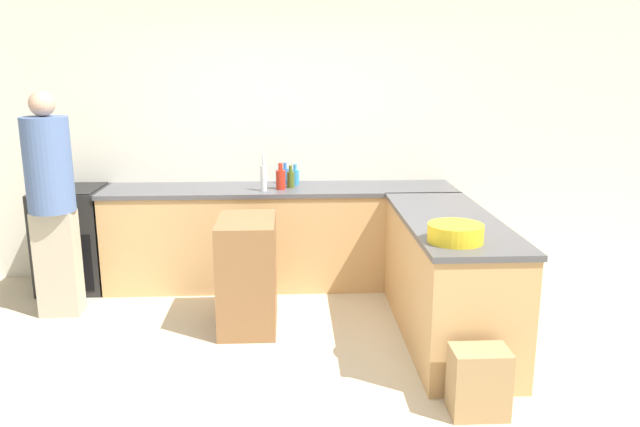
{
  "coord_description": "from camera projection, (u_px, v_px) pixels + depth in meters",
  "views": [
    {
      "loc": [
        0.09,
        -3.89,
        2.05
      ],
      "look_at": [
        0.31,
        0.52,
        0.98
      ],
      "focal_mm": 35.0,
      "sensor_mm": 36.0,
      "label": 1
    }
  ],
  "objects": [
    {
      "name": "ground_plane",
      "position": [
        279.0,
        371.0,
        4.25
      ],
      "size": [
        14.0,
        14.0,
        0.0
      ],
      "primitive_type": "plane",
      "color": "beige"
    },
    {
      "name": "wall_back",
      "position": [
        280.0,
        138.0,
        5.97
      ],
      "size": [
        8.0,
        0.06,
        2.7
      ],
      "color": "silver",
      "rests_on": "ground_plane"
    },
    {
      "name": "counter_back",
      "position": [
        281.0,
        236.0,
        5.85
      ],
      "size": [
        3.23,
        0.65,
        0.93
      ],
      "color": "tan",
      "rests_on": "ground_plane"
    },
    {
      "name": "counter_peninsula",
      "position": [
        447.0,
        278.0,
        4.71
      ],
      "size": [
        0.69,
        1.89,
        0.93
      ],
      "color": "tan",
      "rests_on": "ground_plane"
    },
    {
      "name": "range_oven",
      "position": [
        74.0,
        238.0,
        5.76
      ],
      "size": [
        0.59,
        0.62,
        0.95
      ],
      "color": "black",
      "rests_on": "ground_plane"
    },
    {
      "name": "island_table",
      "position": [
        248.0,
        273.0,
        4.89
      ],
      "size": [
        0.44,
        0.67,
        0.88
      ],
      "color": "brown",
      "rests_on": "ground_plane"
    },
    {
      "name": "mixing_bowl",
      "position": [
        455.0,
        233.0,
        3.98
      ],
      "size": [
        0.36,
        0.36,
        0.12
      ],
      "color": "yellow",
      "rests_on": "counter_peninsula"
    },
    {
      "name": "vinegar_bottle_clear",
      "position": [
        264.0,
        177.0,
        5.55
      ],
      "size": [
        0.06,
        0.06,
        0.31
      ],
      "color": "silver",
      "rests_on": "counter_back"
    },
    {
      "name": "dish_soap_bottle",
      "position": [
        295.0,
        177.0,
        5.85
      ],
      "size": [
        0.07,
        0.07,
        0.19
      ],
      "color": "#338CBF",
      "rests_on": "counter_back"
    },
    {
      "name": "hot_sauce_bottle",
      "position": [
        281.0,
        179.0,
        5.63
      ],
      "size": [
        0.09,
        0.09,
        0.24
      ],
      "color": "red",
      "rests_on": "counter_back"
    },
    {
      "name": "olive_oil_bottle",
      "position": [
        291.0,
        179.0,
        5.71
      ],
      "size": [
        0.07,
        0.07,
        0.2
      ],
      "color": "#475B1E",
      "rests_on": "counter_back"
    },
    {
      "name": "water_bottle_blue",
      "position": [
        285.0,
        175.0,
        5.88
      ],
      "size": [
        0.07,
        0.07,
        0.2
      ],
      "color": "#386BB7",
      "rests_on": "counter_back"
    },
    {
      "name": "person_by_range",
      "position": [
        51.0,
        197.0,
        5.0
      ],
      "size": [
        0.37,
        0.37,
        1.84
      ],
      "color": "#ADA38E",
      "rests_on": "ground_plane"
    },
    {
      "name": "paper_bag",
      "position": [
        479.0,
        382.0,
        3.69
      ],
      "size": [
        0.34,
        0.24,
        0.42
      ],
      "color": "#A88456",
      "rests_on": "ground_plane"
    }
  ]
}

